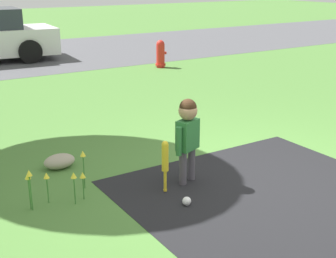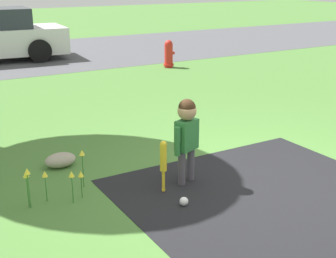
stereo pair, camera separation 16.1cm
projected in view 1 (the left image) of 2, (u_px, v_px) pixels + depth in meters
ground_plane at (261, 181)px, 5.30m from camera, size 60.00×60.00×0.00m
street_strip at (17, 57)px, 13.33m from camera, size 40.00×6.00×0.01m
child at (188, 129)px, 5.08m from camera, size 0.37×0.23×0.96m
baseball_bat at (165, 159)px, 4.92m from camera, size 0.07×0.07×0.58m
sports_ball at (187, 201)px, 4.72m from camera, size 0.09×0.09×0.09m
fire_hydrant at (161, 54)px, 11.70m from camera, size 0.29×0.26×0.68m
flower_bed at (58, 174)px, 4.71m from camera, size 0.70×0.36×0.43m
edging_rock at (59, 161)px, 5.62m from camera, size 0.38×0.26×0.17m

